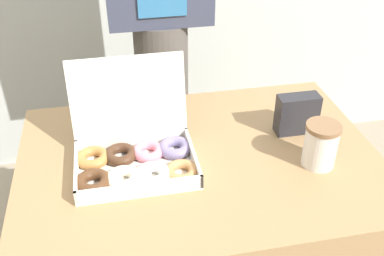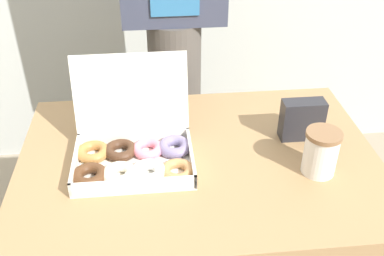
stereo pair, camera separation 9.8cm
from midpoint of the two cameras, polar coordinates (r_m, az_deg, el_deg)
The scene contains 4 objects.
table at distance 1.51m, azimuth -1.06°, elevation -14.77°, with size 1.00×0.71×0.73m.
donut_box at distance 1.22m, azimuth -9.59°, elevation -3.52°, with size 0.36×0.28×0.26m.
coffee_cup at distance 1.23m, azimuth 13.82°, elevation -2.14°, with size 0.09×0.09×0.13m.
napkin_holder at distance 1.35m, azimuth 11.18°, elevation 1.70°, with size 0.12×0.05×0.12m.
Camera 1 is at (-0.22, -0.97, 1.49)m, focal length 42.00 mm.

